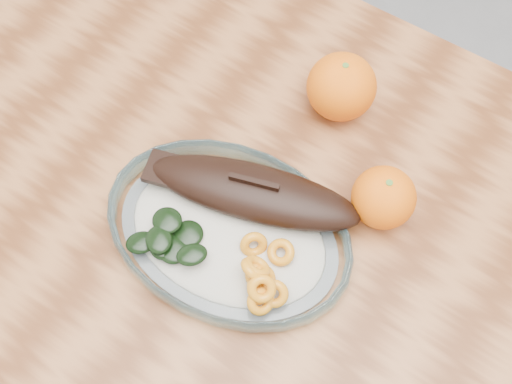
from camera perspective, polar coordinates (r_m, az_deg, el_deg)
ground at (r=1.49m, az=2.21°, el=-16.59°), size 3.00×3.00×0.00m
dining_table at (r=0.86m, az=3.72°, el=-8.52°), size 1.20×0.80×0.75m
plated_meal at (r=0.76m, az=-2.35°, el=-3.23°), size 0.60×0.60×0.08m
orange_left at (r=0.84m, az=7.60°, el=9.25°), size 0.09×0.09×0.09m
orange_right at (r=0.77m, az=11.27°, el=-0.48°), size 0.08×0.08×0.08m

